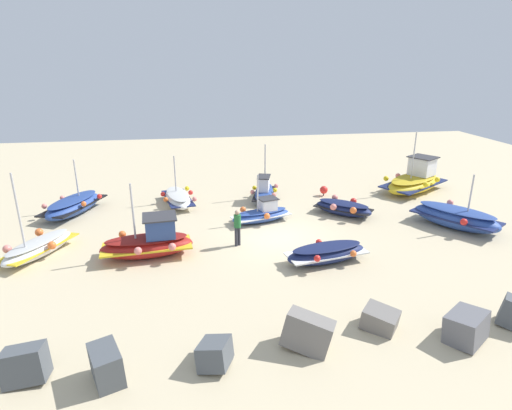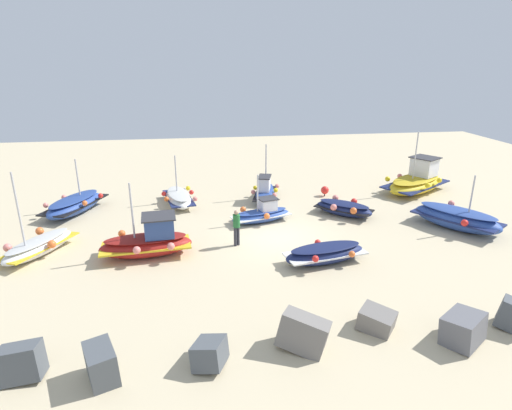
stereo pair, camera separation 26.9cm
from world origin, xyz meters
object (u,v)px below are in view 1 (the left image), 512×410
fishing_boat_7 (38,247)px  fishing_boat_6 (262,214)px  fishing_boat_5 (327,253)px  fishing_boat_0 (149,243)px  person_walking (237,225)px  fishing_boat_1 (456,217)px  fishing_boat_2 (343,208)px  fishing_boat_8 (415,181)px  mooring_buoy_0 (324,190)px  fishing_boat_3 (178,198)px  fishing_boat_9 (264,192)px  fishing_boat_4 (73,205)px

fishing_boat_7 → fishing_boat_6: bearing=-47.7°
fishing_boat_6 → fishing_boat_5: bearing=-85.4°
fishing_boat_6 → fishing_boat_7: bearing=177.4°
fishing_boat_0 → fishing_boat_7: 4.81m
fishing_boat_5 → person_walking: (3.48, -2.21, 0.58)m
fishing_boat_1 → fishing_boat_2: (4.92, -2.64, -0.16)m
fishing_boat_8 → person_walking: 13.90m
fishing_boat_0 → person_walking: size_ratio=2.35×
fishing_boat_6 → mooring_buoy_0: size_ratio=5.44×
fishing_boat_1 → mooring_buoy_0: size_ratio=7.17×
fishing_boat_3 → fishing_boat_6: size_ratio=1.11×
fishing_boat_2 → fishing_boat_5: bearing=-75.2°
fishing_boat_7 → person_walking: fishing_boat_7 is taller
person_walking → fishing_boat_3: bearing=-6.8°
fishing_boat_9 → mooring_buoy_0: fishing_boat_9 is taller
fishing_boat_1 → fishing_boat_9: fishing_boat_9 is taller
fishing_boat_6 → fishing_boat_8: size_ratio=0.63×
fishing_boat_7 → fishing_boat_0: bearing=-70.8°
fishing_boat_2 → fishing_boat_4: bearing=-148.1°
fishing_boat_4 → person_walking: 10.09m
fishing_boat_1 → person_walking: 11.08m
fishing_boat_8 → mooring_buoy_0: 6.09m
fishing_boat_7 → mooring_buoy_0: (-14.73, -6.22, -0.02)m
fishing_boat_9 → fishing_boat_1: bearing=71.5°
fishing_boat_1 → fishing_boat_4: 20.12m
fishing_boat_0 → fishing_boat_4: bearing=121.6°
fishing_boat_3 → mooring_buoy_0: (-8.92, -0.29, -0.02)m
fishing_boat_4 → person_walking: size_ratio=2.59×
fishing_boat_6 → mooring_buoy_0: fishing_boat_6 is taller
fishing_boat_1 → person_walking: size_ratio=2.61×
fishing_boat_4 → person_walking: fishing_boat_4 is taller
fishing_boat_8 → mooring_buoy_0: bearing=148.5°
fishing_boat_6 → fishing_boat_9: bearing=62.1°
fishing_boat_6 → fishing_boat_2: bearing=-12.0°
fishing_boat_7 → fishing_boat_9: (-10.94, -6.06, 0.10)m
fishing_boat_7 → fishing_boat_9: 12.51m
fishing_boat_3 → fishing_boat_4: 5.66m
fishing_boat_3 → fishing_boat_2: bearing=58.7°
fishing_boat_8 → fishing_boat_6: bearing=167.6°
fishing_boat_3 → fishing_boat_6: (-4.38, 3.47, 0.03)m
fishing_boat_0 → fishing_boat_5: size_ratio=1.09×
fishing_boat_0 → fishing_boat_8: 17.58m
fishing_boat_3 → fishing_boat_5: bearing=24.7°
fishing_boat_5 → fishing_boat_6: size_ratio=1.09×
fishing_boat_2 → fishing_boat_0: bearing=-118.8°
fishing_boat_1 → fishing_boat_7: 19.66m
fishing_boat_5 → person_walking: person_walking is taller
fishing_boat_4 → fishing_boat_6: size_ratio=1.31×
fishing_boat_0 → fishing_boat_3: (-1.07, -6.73, -0.23)m
fishing_boat_3 → fishing_boat_6: 5.59m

